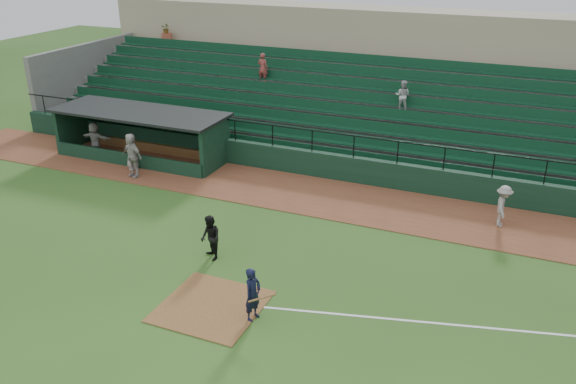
% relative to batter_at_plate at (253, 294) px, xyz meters
% --- Properties ---
extents(ground, '(90.00, 90.00, 0.00)m').
position_rel_batter_at_plate_xyz_m(ground, '(-1.46, 1.05, -0.84)').
color(ground, '#2C541B').
rests_on(ground, ground).
extents(warning_track, '(40.00, 4.00, 0.03)m').
position_rel_batter_at_plate_xyz_m(warning_track, '(-1.46, 9.05, -0.83)').
color(warning_track, brown).
rests_on(warning_track, ground).
extents(home_plate_dirt, '(3.00, 3.00, 0.03)m').
position_rel_batter_at_plate_xyz_m(home_plate_dirt, '(-1.46, 0.05, -0.83)').
color(home_plate_dirt, brown).
rests_on(home_plate_dirt, ground).
extents(foul_line, '(17.49, 4.44, 0.01)m').
position_rel_batter_at_plate_xyz_m(foul_line, '(6.54, 2.25, -0.84)').
color(foul_line, white).
rests_on(foul_line, ground).
extents(stadium_structure, '(38.00, 13.08, 6.40)m').
position_rel_batter_at_plate_xyz_m(stadium_structure, '(-1.46, 17.51, 1.46)').
color(stadium_structure, black).
rests_on(stadium_structure, ground).
extents(dugout, '(8.90, 3.20, 2.42)m').
position_rel_batter_at_plate_xyz_m(dugout, '(-11.21, 10.61, 0.49)').
color(dugout, black).
rests_on(dugout, ground).
extents(batter_at_plate, '(1.05, 0.71, 1.69)m').
position_rel_batter_at_plate_xyz_m(batter_at_plate, '(0.00, 0.00, 0.00)').
color(batter_at_plate, black).
rests_on(batter_at_plate, ground).
extents(umpire, '(1.00, 0.98, 1.63)m').
position_rel_batter_at_plate_xyz_m(umpire, '(-2.91, 2.60, -0.03)').
color(umpire, black).
rests_on(umpire, ground).
extents(runner, '(0.71, 1.12, 1.65)m').
position_rel_batter_at_plate_xyz_m(runner, '(6.20, 9.19, 0.01)').
color(runner, gray).
rests_on(runner, warning_track).
extents(dugout_player_a, '(1.22, 0.67, 1.97)m').
position_rel_batter_at_plate_xyz_m(dugout_player_a, '(-10.01, 7.79, 0.17)').
color(dugout_player_a, '#A19B97').
rests_on(dugout_player_a, warning_track).
extents(dugout_player_b, '(0.99, 1.02, 1.76)m').
position_rel_batter_at_plate_xyz_m(dugout_player_b, '(-10.66, 8.59, 0.07)').
color(dugout_player_b, '#9F9B95').
rests_on(dugout_player_b, warning_track).
extents(dugout_player_c, '(1.67, 0.59, 1.78)m').
position_rel_batter_at_plate_xyz_m(dugout_player_c, '(-13.45, 9.37, 0.08)').
color(dugout_player_c, gray).
rests_on(dugout_player_c, warning_track).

